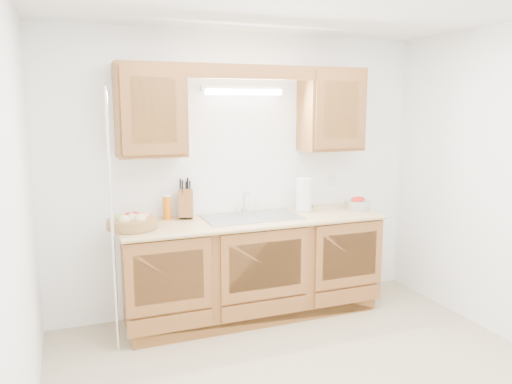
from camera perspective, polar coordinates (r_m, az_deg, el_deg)
name	(u,v)px	position (r m, az deg, el deg)	size (l,w,h in m)	color
room	(318,203)	(3.21, 7.07, -1.24)	(3.52, 3.50, 2.50)	#BFAC8A
base_cabinets	(252,268)	(4.48, -0.43, -8.67)	(2.20, 0.60, 0.86)	brown
countertop	(253,220)	(4.35, -0.36, -3.22)	(2.30, 0.63, 0.04)	#D9B472
upper_cabinet_left	(150,110)	(4.17, -12.01, 9.11)	(0.55, 0.33, 0.75)	brown
upper_cabinet_right	(331,110)	(4.72, 8.56, 9.28)	(0.55, 0.33, 0.75)	brown
valance	(252,72)	(4.25, -0.41, 13.58)	(2.20, 0.05, 0.12)	brown
fluorescent_fixture	(243,90)	(4.46, -1.45, 11.56)	(0.76, 0.08, 0.08)	white
sink	(252,225)	(4.38, -0.46, -3.82)	(0.84, 0.46, 0.36)	#9E9EA3
wire_shelf_pole	(112,224)	(3.83, -16.11, -3.59)	(0.03, 0.03, 2.00)	silver
outlet_plate	(332,179)	(4.97, 8.69, 1.48)	(0.08, 0.01, 0.12)	white
fruit_basket	(132,222)	(4.08, -13.98, -3.33)	(0.52, 0.52, 0.12)	olive
knife_block	(186,203)	(4.37, -8.01, -1.28)	(0.17, 0.23, 0.36)	brown
orange_canister	(167,207)	(4.33, -10.12, -1.71)	(0.08, 0.08, 0.21)	orange
soap_bottle	(186,208)	(4.38, -8.02, -1.81)	(0.08, 0.08, 0.17)	blue
sponge	(306,206)	(4.82, 5.73, -1.61)	(0.12, 0.08, 0.02)	#CC333F
paper_towel	(304,195)	(4.61, 5.50, -0.32)	(0.19, 0.19, 0.36)	silver
apple_bowl	(357,204)	(4.76, 11.46, -1.36)	(0.31, 0.31, 0.13)	silver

